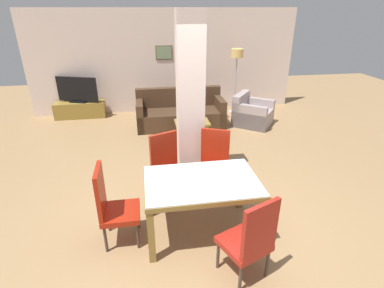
{
  "coord_description": "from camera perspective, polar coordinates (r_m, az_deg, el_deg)",
  "views": [
    {
      "loc": [
        -0.63,
        -3.09,
        2.72
      ],
      "look_at": [
        0.0,
        0.74,
        0.93
      ],
      "focal_mm": 28.0,
      "sensor_mm": 36.0,
      "label": 1
    }
  ],
  "objects": [
    {
      "name": "armchair",
      "position": [
        7.64,
        11.29,
        5.61
      ],
      "size": [
        1.17,
        1.16,
        0.77
      ],
      "rotation": [
        0.0,
        0.0,
        4.06
      ],
      "color": "#A59596",
      "rests_on": "ground_plane"
    },
    {
      "name": "dining_chair_near_right",
      "position": [
        3.29,
        11.06,
        -17.31
      ],
      "size": [
        0.6,
        0.6,
        1.04
      ],
      "rotation": [
        0.0,
        0.0,
        0.4
      ],
      "color": "#A02016",
      "rests_on": "ground_plane"
    },
    {
      "name": "coffee_table",
      "position": [
        6.59,
        0.01,
        2.53
      ],
      "size": [
        0.74,
        0.48,
        0.44
      ],
      "color": "olive",
      "rests_on": "ground_plane"
    },
    {
      "name": "dining_table",
      "position": [
        3.79,
        1.83,
        -9.07
      ],
      "size": [
        1.41,
        0.94,
        0.78
      ],
      "color": "olive",
      "rests_on": "ground_plane"
    },
    {
      "name": "tv_screen",
      "position": [
        8.43,
        -21.04,
        9.57
      ],
      "size": [
        1.05,
        0.41,
        0.66
      ],
      "rotation": [
        0.0,
        0.0,
        2.8
      ],
      "color": "black",
      "rests_on": "tv_stand"
    },
    {
      "name": "bottle",
      "position": [
        6.45,
        1.43,
        4.97
      ],
      "size": [
        0.08,
        0.08,
        0.25
      ],
      "color": "#4C2D14",
      "rests_on": "coffee_table"
    },
    {
      "name": "sofa",
      "position": [
        7.43,
        -2.28,
        5.77
      ],
      "size": [
        2.11,
        0.86,
        0.9
      ],
      "rotation": [
        0.0,
        0.0,
        3.14
      ],
      "color": "#47301F",
      "rests_on": "ground_plane"
    },
    {
      "name": "ground_plane",
      "position": [
        4.16,
        1.71,
        -16.04
      ],
      "size": [
        18.0,
        18.0,
        0.0
      ],
      "primitive_type": "plane",
      "color": "#99764E"
    },
    {
      "name": "divider_pillar",
      "position": [
        4.7,
        -0.32,
        7.81
      ],
      "size": [
        0.41,
        0.32,
        2.7
      ],
      "color": "beige",
      "rests_on": "ground_plane"
    },
    {
      "name": "dining_chair_head_left",
      "position": [
        3.81,
        -14.97,
        -11.09
      ],
      "size": [
        0.46,
        0.46,
        1.04
      ],
      "rotation": [
        0.0,
        0.0,
        -1.57
      ],
      "color": "#9B1F0E",
      "rests_on": "ground_plane"
    },
    {
      "name": "tv_stand",
      "position": [
        8.57,
        -20.5,
        6.14
      ],
      "size": [
        1.29,
        0.4,
        0.42
      ],
      "color": "olive",
      "rests_on": "ground_plane"
    },
    {
      "name": "back_wall",
      "position": [
        8.43,
        -5.08,
        15.31
      ],
      "size": [
        7.2,
        0.09,
        2.7
      ],
      "color": "beige",
      "rests_on": "ground_plane"
    },
    {
      "name": "floor_lamp",
      "position": [
        8.26,
        8.56,
        15.62
      ],
      "size": [
        0.32,
        0.32,
        1.72
      ],
      "color": "#B7B7BC",
      "rests_on": "ground_plane"
    },
    {
      "name": "dining_chair_far_right",
      "position": [
        4.6,
        4.12,
        -3.54
      ],
      "size": [
        0.6,
        0.6,
        1.04
      ],
      "rotation": [
        0.0,
        0.0,
        2.75
      ],
      "color": "#9D1F0E",
      "rests_on": "ground_plane"
    },
    {
      "name": "dining_chair_far_left",
      "position": [
        4.49,
        -4.64,
        -4.35
      ],
      "size": [
        0.6,
        0.6,
        1.04
      ],
      "rotation": [
        0.0,
        0.0,
        -2.74
      ],
      "color": "maroon",
      "rests_on": "ground_plane"
    }
  ]
}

